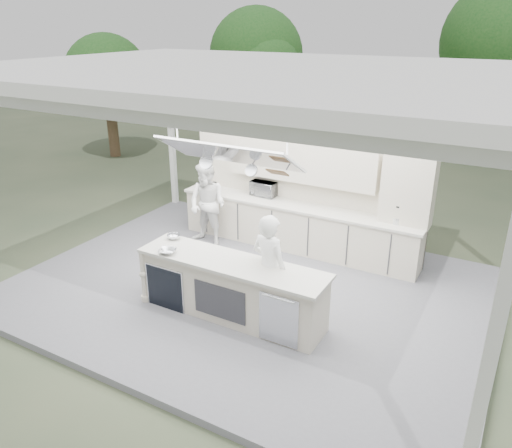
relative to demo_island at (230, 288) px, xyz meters
The scene contains 12 objects.
ground 1.10m from the demo_island, 101.07° to the left, with size 90.00×90.00×0.00m, color #4A5037.
stage_deck 1.07m from the demo_island, 101.07° to the left, with size 8.00×6.00×0.12m, color #5F5E63.
tent 3.25m from the demo_island, 101.05° to the left, with size 8.20×6.20×3.86m.
demo_island is the anchor object (origin of this frame).
back_counter 2.82m from the demo_island, 93.63° to the left, with size 5.08×0.72×0.95m.
back_wall_unit 3.19m from the demo_island, 84.98° to the left, with size 5.05×0.48×2.25m.
tree_cluster 11.02m from the demo_island, 91.82° to the left, with size 19.55×9.40×5.85m.
head_chef 0.73m from the demo_island, 20.27° to the left, with size 0.64×0.42×1.75m, color white.
sous_chef 2.85m from the demo_island, 131.51° to the left, with size 0.84×0.66×1.74m, color white.
toaster_oven 3.22m from the demo_island, 108.82° to the left, with size 0.56×0.38×0.31m, color silver.
bowl_large 1.16m from the demo_island, 166.74° to the right, with size 0.27×0.27×0.07m, color silver.
bowl_small 1.40m from the demo_island, 168.44° to the left, with size 0.23×0.23×0.07m, color silver.
Camera 1 is at (3.88, -6.66, 4.49)m, focal length 35.00 mm.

